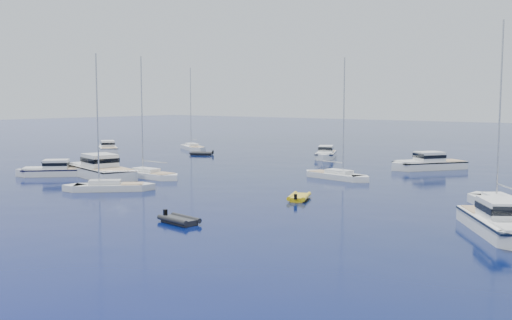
% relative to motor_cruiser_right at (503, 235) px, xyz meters
% --- Properties ---
extents(ground, '(400.00, 400.00, 0.00)m').
position_rel_motor_cruiser_right_xyz_m(ground, '(-24.44, -16.62, 0.00)').
color(ground, '#081153').
rests_on(ground, ground).
extents(motor_cruiser_right, '(8.99, 10.68, 2.83)m').
position_rel_motor_cruiser_right_xyz_m(motor_cruiser_right, '(0.00, 0.00, 0.00)').
color(motor_cruiser_right, white).
rests_on(motor_cruiser_right, ground).
extents(motor_cruiser_left, '(7.97, 8.30, 2.31)m').
position_rel_motor_cruiser_right_xyz_m(motor_cruiser_left, '(-48.27, -1.19, 0.00)').
color(motor_cruiser_left, silver).
rests_on(motor_cruiser_left, ground).
extents(motor_cruiser_centre, '(13.07, 6.69, 3.29)m').
position_rel_motor_cruiser_right_xyz_m(motor_cruiser_centre, '(-43.50, 1.28, 0.00)').
color(motor_cruiser_centre, white).
rests_on(motor_cruiser_centre, ground).
extents(motor_cruiser_far_l, '(8.94, 7.16, 2.34)m').
position_rel_motor_cruiser_right_xyz_m(motor_cruiser_far_l, '(-68.84, 21.74, 0.00)').
color(motor_cruiser_far_l, white).
rests_on(motor_cruiser_far_l, ground).
extents(motor_cruiser_distant, '(8.40, 10.52, 2.75)m').
position_rel_motor_cruiser_right_xyz_m(motor_cruiser_distant, '(-18.20, 30.99, 0.00)').
color(motor_cruiser_distant, silver).
rests_on(motor_cruiser_distant, ground).
extents(motor_cruiser_horizon, '(6.31, 8.89, 2.27)m').
position_rel_motor_cruiser_right_xyz_m(motor_cruiser_horizon, '(-35.66, 35.38, 0.00)').
color(motor_cruiser_horizon, white).
rests_on(motor_cruiser_horizon, ground).
extents(sailboat_fore, '(8.01, 8.05, 13.25)m').
position_rel_motor_cruiser_right_xyz_m(sailboat_fore, '(-34.66, -4.17, 0.00)').
color(sailboat_fore, silver).
rests_on(sailboat_fore, ground).
extents(sailboat_mid_r, '(8.80, 9.64, 15.26)m').
position_rel_motor_cruiser_right_xyz_m(sailboat_mid_r, '(-2.78, 8.91, 0.00)').
color(sailboat_mid_r, white).
rests_on(sailboat_mid_r, ground).
extents(sailboat_mid_l, '(9.32, 2.43, 13.70)m').
position_rel_motor_cruiser_right_xyz_m(sailboat_mid_l, '(-38.87, 4.38, 0.00)').
color(sailboat_mid_l, white).
rests_on(sailboat_mid_l, ground).
extents(sailboat_centre, '(9.38, 3.70, 13.42)m').
position_rel_motor_cruiser_right_xyz_m(sailboat_centre, '(-22.35, 16.47, 0.00)').
color(sailboat_centre, white).
rests_on(sailboat_centre, ground).
extents(sailboat_far_l, '(9.72, 6.98, 14.31)m').
position_rel_motor_cruiser_right_xyz_m(sailboat_far_l, '(-60.93, 33.34, 0.00)').
color(sailboat_far_l, white).
rests_on(sailboat_far_l, ground).
extents(tender_yellow, '(3.14, 3.89, 0.95)m').
position_rel_motor_cruiser_right_xyz_m(tender_yellow, '(-17.73, 2.81, 0.00)').
color(tender_yellow, '#DFB80D').
rests_on(tender_yellow, ground).
extents(tender_grey_near, '(3.47, 2.22, 0.95)m').
position_rel_motor_cruiser_right_xyz_m(tender_grey_near, '(-18.65, -10.46, 0.00)').
color(tender_grey_near, black).
rests_on(tender_grey_near, ground).
extents(tender_grey_far, '(4.14, 3.47, 0.95)m').
position_rel_motor_cruiser_right_xyz_m(tender_grey_far, '(-52.89, 27.19, 0.00)').
color(tender_grey_far, black).
rests_on(tender_grey_far, ground).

